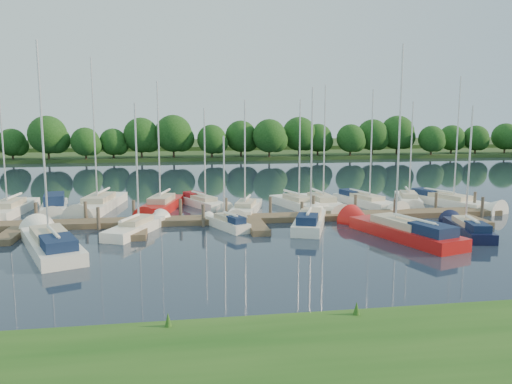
{
  "coord_description": "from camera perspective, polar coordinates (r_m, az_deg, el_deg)",
  "views": [
    {
      "loc": [
        -5.26,
        -28.22,
        7.69
      ],
      "look_at": [
        0.4,
        8.0,
        2.2
      ],
      "focal_mm": 35.0,
      "sensor_mm": 36.0,
      "label": 1
    }
  ],
  "objects": [
    {
      "name": "ground",
      "position": [
        29.72,
        1.63,
        -6.48
      ],
      "size": [
        260.0,
        260.0,
        0.0
      ],
      "primitive_type": "plane",
      "color": "#182231",
      "rests_on": "ground"
    },
    {
      "name": "dock",
      "position": [
        36.69,
        -0.45,
        -3.26
      ],
      "size": [
        40.0,
        6.0,
        0.4
      ],
      "color": "brown",
      "rests_on": "ground"
    },
    {
      "name": "mooring_pilings",
      "position": [
        37.7,
        -0.7,
        -2.32
      ],
      "size": [
        38.24,
        2.84,
        2.0
      ],
      "color": "#473D33",
      "rests_on": "ground"
    },
    {
      "name": "far_shore",
      "position": [
        103.62,
        -5.97,
        4.38
      ],
      "size": [
        180.0,
        30.0,
        0.6
      ],
      "primitive_type": "cube",
      "color": "#213D17",
      "rests_on": "ground"
    },
    {
      "name": "distant_hill",
      "position": [
        128.52,
        -6.55,
        5.34
      ],
      "size": [
        220.0,
        40.0,
        1.4
      ],
      "primitive_type": "cube",
      "color": "#344D22",
      "rests_on": "ground"
    },
    {
      "name": "treeline",
      "position": [
        90.21,
        -6.05,
        6.13
      ],
      "size": [
        147.63,
        9.66,
        8.25
      ],
      "color": "#38281C",
      "rests_on": "ground"
    },
    {
      "name": "sailboat_n_0",
      "position": [
        44.37,
        -26.38,
        -2.0
      ],
      "size": [
        2.54,
        8.82,
        11.21
      ],
      "rotation": [
        0.0,
        0.0,
        3.08
      ],
      "color": "white",
      "rests_on": "ground"
    },
    {
      "name": "motorboat",
      "position": [
        44.04,
        -22.03,
        -1.68
      ],
      "size": [
        2.94,
        6.77,
        1.86
      ],
      "rotation": [
        0.0,
        0.0,
        3.33
      ],
      "color": "white",
      "rests_on": "ground"
    },
    {
      "name": "sailboat_n_2",
      "position": [
        44.11,
        -17.54,
        -1.56
      ],
      "size": [
        3.67,
        10.36,
        12.95
      ],
      "rotation": [
        0.0,
        0.0,
        3.0
      ],
      "color": "white",
      "rests_on": "ground"
    },
    {
      "name": "sailboat_n_3",
      "position": [
        42.15,
        -10.74,
        -1.75
      ],
      "size": [
        3.74,
        8.6,
        11.04
      ],
      "rotation": [
        0.0,
        0.0,
        2.89
      ],
      "color": "#B41210",
      "rests_on": "ground"
    },
    {
      "name": "sailboat_n_4",
      "position": [
        43.56,
        -6.03,
        -1.29
      ],
      "size": [
        4.18,
        6.66,
        8.8
      ],
      "rotation": [
        0.0,
        0.0,
        3.61
      ],
      "color": "white",
      "rests_on": "ground"
    },
    {
      "name": "sailboat_n_5",
      "position": [
        40.35,
        -1.2,
        -2.08
      ],
      "size": [
        3.53,
        7.37,
        9.39
      ],
      "rotation": [
        0.0,
        0.0,
        2.84
      ],
      "color": "white",
      "rests_on": "ground"
    },
    {
      "name": "sailboat_n_6",
      "position": [
        42.85,
        4.75,
        -1.48
      ],
      "size": [
        3.54,
        7.44,
        9.57
      ],
      "rotation": [
        0.0,
        0.0,
        3.44
      ],
      "color": "white",
      "rests_on": "ground"
    },
    {
      "name": "sailboat_n_7",
      "position": [
        42.83,
        7.54,
        -1.52
      ],
      "size": [
        2.56,
        8.45,
        10.81
      ],
      "rotation": [
        0.0,
        0.0,
        3.22
      ],
      "color": "white",
      "rests_on": "ground"
    },
    {
      "name": "sailboat_n_8",
      "position": [
        44.87,
        12.52,
        -1.15
      ],
      "size": [
        3.83,
        8.28,
        10.41
      ],
      "rotation": [
        0.0,
        0.0,
        3.42
      ],
      "color": "white",
      "rests_on": "ground"
    },
    {
      "name": "sailboat_n_9",
      "position": [
        46.65,
        17.02,
        -1.0
      ],
      "size": [
        3.64,
        7.32,
        9.45
      ],
      "rotation": [
        0.0,
        0.0,
        2.81
      ],
      "color": "white",
      "rests_on": "ground"
    },
    {
      "name": "sailboat_n_10",
      "position": [
        46.97,
        21.23,
        -1.1
      ],
      "size": [
        4.84,
        9.07,
        11.52
      ],
      "rotation": [
        0.0,
        0.0,
        3.51
      ],
      "color": "white",
      "rests_on": "ground"
    },
    {
      "name": "sailboat_s_0",
      "position": [
        31.65,
        -22.43,
        -5.58
      ],
      "size": [
        5.34,
        9.7,
        12.43
      ],
      "rotation": [
        0.0,
        0.0,
        0.39
      ],
      "color": "white",
      "rests_on": "ground"
    },
    {
      "name": "sailboat_s_1",
      "position": [
        34.7,
        -13.41,
        -4.06
      ],
      "size": [
        3.95,
        6.88,
        9.02
      ],
      "rotation": [
        0.0,
        0.0,
        -0.41
      ],
      "color": "white",
      "rests_on": "ground"
    },
    {
      "name": "sailboat_s_2",
      "position": [
        35.01,
        -3.36,
        -3.66
      ],
      "size": [
        2.89,
        5.01,
        6.77
      ],
      "rotation": [
        0.0,
        0.0,
        0.42
      ],
      "color": "white",
      "rests_on": "ground"
    },
    {
      "name": "sailboat_s_3",
      "position": [
        35.66,
        6.18,
        -3.45
      ],
      "size": [
        4.07,
        7.9,
        10.2
      ],
      "rotation": [
        0.0,
        0.0,
        -0.35
      ],
      "color": "white",
      "rests_on": "ground"
    },
    {
      "name": "sailboat_s_4",
      "position": [
        33.67,
        16.18,
        -4.43
      ],
      "size": [
        4.78,
        10.03,
        12.71
      ],
      "rotation": [
        0.0,
        0.0,
        0.3
      ],
      "color": "#B41210",
      "rests_on": "ground"
    },
    {
      "name": "sailboat_s_5",
      "position": [
        36.14,
        22.99,
        -3.94
      ],
      "size": [
        2.87,
        6.91,
        8.82
      ],
      "rotation": [
        0.0,
        0.0,
        -0.22
      ],
      "color": "black",
      "rests_on": "ground"
    }
  ]
}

